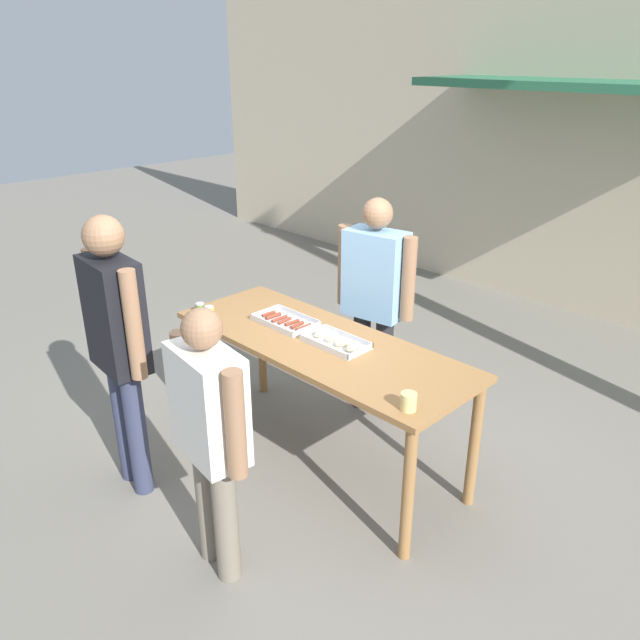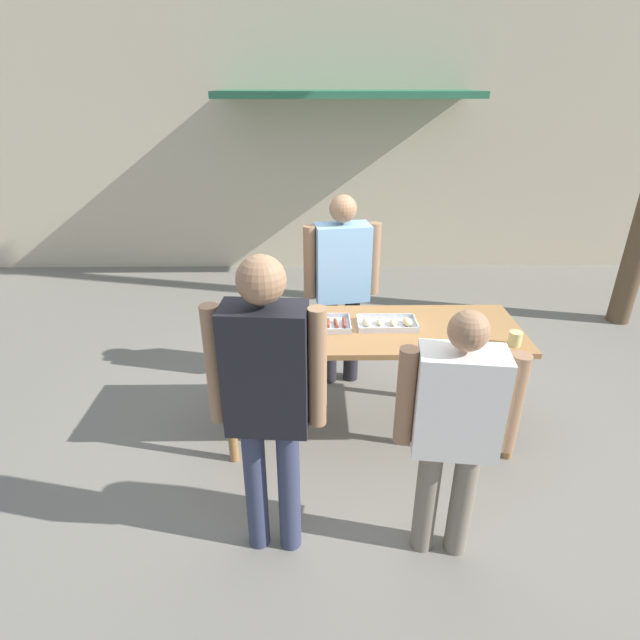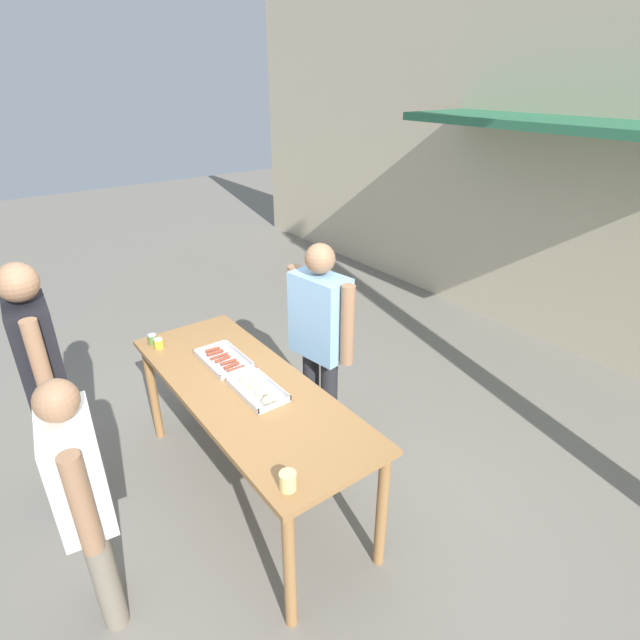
# 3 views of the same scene
# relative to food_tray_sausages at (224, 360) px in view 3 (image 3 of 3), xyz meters

# --- Properties ---
(ground_plane) EXTENTS (24.00, 24.00, 0.00)m
(ground_plane) POSITION_rel_food_tray_sausages_xyz_m (0.38, -0.03, -0.94)
(ground_plane) COLOR slate
(building_facade_back) EXTENTS (12.00, 1.11, 4.50)m
(building_facade_back) POSITION_rel_food_tray_sausages_xyz_m (0.38, 3.95, 1.32)
(building_facade_back) COLOR beige
(building_facade_back) RESTS_ON ground
(serving_table) EXTENTS (2.17, 0.80, 0.93)m
(serving_table) POSITION_rel_food_tray_sausages_xyz_m (0.38, -0.03, -0.13)
(serving_table) COLOR olive
(serving_table) RESTS_ON ground
(food_tray_sausages) EXTENTS (0.45, 0.27, 0.04)m
(food_tray_sausages) POSITION_rel_food_tray_sausages_xyz_m (0.00, 0.00, 0.00)
(food_tray_sausages) COLOR silver
(food_tray_sausages) RESTS_ON serving_table
(food_tray_buns) EXTENTS (0.44, 0.24, 0.06)m
(food_tray_buns) POSITION_rel_food_tray_sausages_xyz_m (0.50, 0.00, 0.01)
(food_tray_buns) COLOR silver
(food_tray_buns) RESTS_ON serving_table
(condiment_jar_mustard) EXTENTS (0.07, 0.07, 0.08)m
(condiment_jar_mustard) POSITION_rel_food_tray_sausages_xyz_m (-0.57, -0.32, 0.03)
(condiment_jar_mustard) COLOR #567A38
(condiment_jar_mustard) RESTS_ON serving_table
(condiment_jar_ketchup) EXTENTS (0.07, 0.07, 0.08)m
(condiment_jar_ketchup) POSITION_rel_food_tray_sausages_xyz_m (-0.48, -0.31, 0.03)
(condiment_jar_ketchup) COLOR gold
(condiment_jar_ketchup) RESTS_ON serving_table
(beer_cup) EXTENTS (0.09, 0.09, 0.10)m
(beer_cup) POSITION_rel_food_tray_sausages_xyz_m (1.32, -0.31, 0.04)
(beer_cup) COLOR #DBC67A
(beer_cup) RESTS_ON serving_table
(person_server_behind_table) EXTENTS (0.65, 0.32, 1.73)m
(person_server_behind_table) POSITION_rel_food_tray_sausages_xyz_m (0.20, 0.73, 0.09)
(person_server_behind_table) COLOR #232328
(person_server_behind_table) RESTS_ON ground
(person_customer_holding_hotdog) EXTENTS (0.62, 0.27, 1.84)m
(person_customer_holding_hotdog) POSITION_rel_food_tray_sausages_xyz_m (-0.29, -1.11, 0.17)
(person_customer_holding_hotdog) COLOR #333851
(person_customer_holding_hotdog) RESTS_ON ground
(person_customer_with_cup) EXTENTS (0.64, 0.30, 1.58)m
(person_customer_with_cup) POSITION_rel_food_tray_sausages_xyz_m (0.70, -1.15, -0.01)
(person_customer_with_cup) COLOR #756B5B
(person_customer_with_cup) RESTS_ON ground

